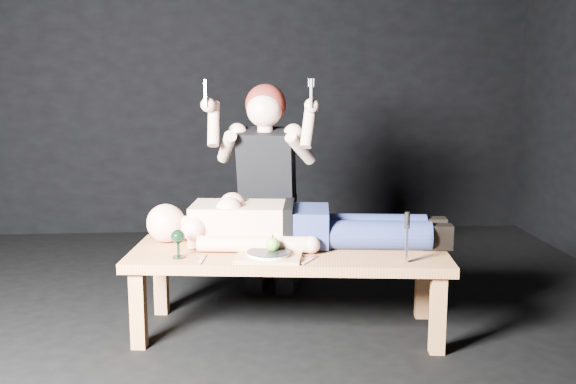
{
  "coord_description": "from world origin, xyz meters",
  "views": [
    {
      "loc": [
        -0.01,
        -3.26,
        1.36
      ],
      "look_at": [
        0.25,
        0.18,
        0.75
      ],
      "focal_mm": 41.82,
      "sensor_mm": 36.0,
      "label": 1
    }
  ],
  "objects_px": {
    "table": "(289,291)",
    "lying_man": "(299,220)",
    "kneeling_woman": "(269,189)",
    "goblet": "(178,244)",
    "serving_tray": "(269,257)",
    "carving_knife": "(407,237)"
  },
  "relations": [
    {
      "from": "serving_tray",
      "to": "table",
      "type": "bearing_deg",
      "value": 54.95
    },
    {
      "from": "kneeling_woman",
      "to": "carving_knife",
      "type": "relative_size",
      "value": 5.34
    },
    {
      "from": "table",
      "to": "goblet",
      "type": "relative_size",
      "value": 11.31
    },
    {
      "from": "goblet",
      "to": "carving_knife",
      "type": "relative_size",
      "value": 0.58
    },
    {
      "from": "kneeling_woman",
      "to": "carving_knife",
      "type": "bearing_deg",
      "value": -42.7
    },
    {
      "from": "lying_man",
      "to": "serving_tray",
      "type": "bearing_deg",
      "value": -115.63
    },
    {
      "from": "kneeling_woman",
      "to": "goblet",
      "type": "relative_size",
      "value": 9.2
    },
    {
      "from": "kneeling_woman",
      "to": "goblet",
      "type": "bearing_deg",
      "value": -111.07
    },
    {
      "from": "table",
      "to": "kneeling_woman",
      "type": "bearing_deg",
      "value": 103.42
    },
    {
      "from": "kneeling_woman",
      "to": "serving_tray",
      "type": "bearing_deg",
      "value": -80.43
    },
    {
      "from": "lying_man",
      "to": "kneeling_woman",
      "type": "bearing_deg",
      "value": 112.06
    },
    {
      "from": "serving_tray",
      "to": "carving_knife",
      "type": "xyz_separation_m",
      "value": [
        0.67,
        -0.12,
        0.12
      ]
    },
    {
      "from": "table",
      "to": "lying_man",
      "type": "distance_m",
      "value": 0.38
    },
    {
      "from": "goblet",
      "to": "serving_tray",
      "type": "bearing_deg",
      "value": -6.16
    },
    {
      "from": "lying_man",
      "to": "goblet",
      "type": "bearing_deg",
      "value": -152.91
    },
    {
      "from": "table",
      "to": "serving_tray",
      "type": "bearing_deg",
      "value": -118.16
    },
    {
      "from": "goblet",
      "to": "kneeling_woman",
      "type": "bearing_deg",
      "value": 56.4
    },
    {
      "from": "kneeling_woman",
      "to": "carving_knife",
      "type": "height_order",
      "value": "kneeling_woman"
    },
    {
      "from": "table",
      "to": "kneeling_woman",
      "type": "height_order",
      "value": "kneeling_woman"
    },
    {
      "from": "goblet",
      "to": "lying_man",
      "type": "bearing_deg",
      "value": 20.2
    },
    {
      "from": "serving_tray",
      "to": "goblet",
      "type": "bearing_deg",
      "value": 173.84
    },
    {
      "from": "kneeling_woman",
      "to": "serving_tray",
      "type": "xyz_separation_m",
      "value": [
        -0.04,
        -0.79,
        -0.21
      ]
    }
  ]
}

